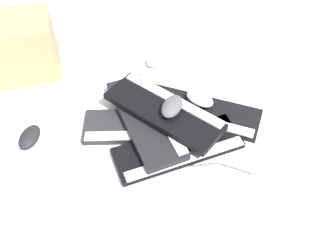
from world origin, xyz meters
TOP-DOWN VIEW (x-y plane):
  - ground_plane at (0.00, 0.00)m, footprint 3.20×3.20m
  - keyboard_0 at (0.15, -0.02)m, footprint 0.46×0.32m
  - keyboard_1 at (-0.01, 0.03)m, footprint 0.42×0.41m
  - keyboard_2 at (-0.01, -0.17)m, footprint 0.45×0.17m
  - keyboard_3 at (0.15, -0.03)m, footprint 0.42×0.41m
  - keyboard_4 at (0.09, -0.07)m, footprint 0.46×0.26m
  - mouse_0 at (0.00, -0.20)m, footprint 0.12×0.09m
  - mouse_1 at (0.26, -0.38)m, footprint 0.07×0.11m
  - mouse_2 at (0.50, 0.18)m, footprint 0.09×0.12m
  - mouse_3 at (0.06, -0.07)m, footprint 0.07×0.11m
  - cable_0 at (-0.02, -0.03)m, footprint 0.44×0.33m
  - cardboard_box at (0.73, -0.13)m, footprint 0.34×0.33m

SIDE VIEW (x-z plane):
  - ground_plane at x=0.00m, z-range 0.00..0.00m
  - cable_0 at x=-0.02m, z-range 0.00..0.01m
  - keyboard_0 at x=0.15m, z-range 0.00..0.03m
  - keyboard_1 at x=-0.01m, z-range 0.00..0.03m
  - keyboard_2 at x=-0.01m, z-range 0.00..0.03m
  - mouse_1 at x=0.26m, z-range 0.00..0.04m
  - mouse_2 at x=0.50m, z-range 0.00..0.04m
  - keyboard_3 at x=0.15m, z-range 0.03..0.06m
  - mouse_0 at x=0.00m, z-range 0.03..0.07m
  - keyboard_4 at x=0.09m, z-range 0.06..0.09m
  - mouse_3 at x=0.06m, z-range 0.09..0.13m
  - cardboard_box at x=0.73m, z-range 0.00..0.24m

